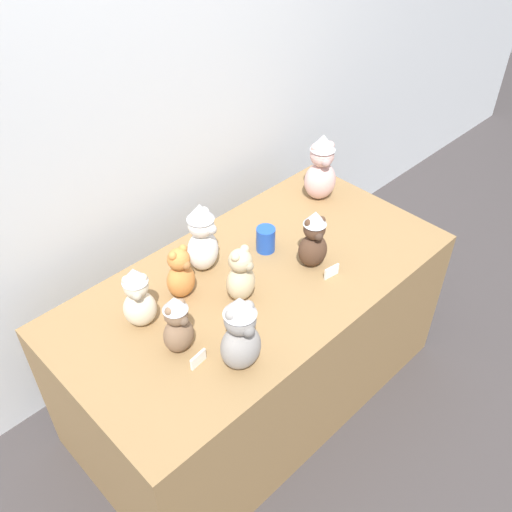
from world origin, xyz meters
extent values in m
plane|color=#3D3838|center=(0.00, 0.00, 0.00)|extent=(10.00, 10.00, 0.00)
cube|color=silver|center=(0.00, 0.92, 1.30)|extent=(7.00, 0.08, 2.60)
cube|color=olive|center=(0.00, 0.25, 0.37)|extent=(1.63, 0.84, 0.73)
ellipsoid|color=#4C3323|center=(0.23, 0.15, 0.81)|extent=(0.15, 0.14, 0.15)
sphere|color=#4C3323|center=(0.23, 0.15, 0.92)|extent=(0.09, 0.09, 0.09)
sphere|color=#4C3323|center=(0.20, 0.17, 0.95)|extent=(0.03, 0.03, 0.03)
sphere|color=#4C3323|center=(0.25, 0.14, 0.95)|extent=(0.03, 0.03, 0.03)
sphere|color=#412E23|center=(0.21, 0.12, 0.91)|extent=(0.04, 0.04, 0.04)
cone|color=silver|center=(0.23, 0.15, 0.97)|extent=(0.09, 0.09, 0.06)
ellipsoid|color=beige|center=(0.62, 0.45, 0.82)|extent=(0.19, 0.18, 0.18)
sphere|color=beige|center=(0.62, 0.45, 0.96)|extent=(0.11, 0.11, 0.11)
sphere|color=beige|center=(0.58, 0.47, 1.00)|extent=(0.04, 0.04, 0.04)
sphere|color=beige|center=(0.65, 0.44, 1.00)|extent=(0.04, 0.04, 0.04)
sphere|color=#A88783|center=(0.59, 0.41, 0.95)|extent=(0.05, 0.05, 0.05)
cone|color=silver|center=(0.62, 0.45, 1.03)|extent=(0.12, 0.12, 0.07)
ellipsoid|color=gray|center=(-0.33, -0.02, 0.82)|extent=(0.16, 0.14, 0.18)
sphere|color=gray|center=(-0.33, -0.02, 0.95)|extent=(0.11, 0.11, 0.11)
sphere|color=gray|center=(-0.37, -0.02, 0.99)|extent=(0.04, 0.04, 0.04)
sphere|color=gray|center=(-0.30, -0.02, 0.99)|extent=(0.04, 0.04, 0.04)
sphere|color=slate|center=(-0.34, -0.06, 0.94)|extent=(0.04, 0.04, 0.04)
cone|color=silver|center=(-0.33, -0.02, 1.01)|extent=(0.11, 0.11, 0.07)
ellipsoid|color=beige|center=(-0.46, 0.37, 0.81)|extent=(0.16, 0.15, 0.15)
sphere|color=beige|center=(-0.46, 0.37, 0.92)|extent=(0.09, 0.09, 0.09)
sphere|color=beige|center=(-0.49, 0.39, 0.95)|extent=(0.03, 0.03, 0.03)
sphere|color=beige|center=(-0.44, 0.36, 0.95)|extent=(0.03, 0.03, 0.03)
sphere|color=#ABA08A|center=(-0.48, 0.34, 0.91)|extent=(0.04, 0.04, 0.04)
cone|color=silver|center=(-0.46, 0.37, 0.97)|extent=(0.09, 0.09, 0.06)
ellipsoid|color=#D17F3D|center=(-0.26, 0.39, 0.80)|extent=(0.13, 0.11, 0.14)
sphere|color=#D17F3D|center=(-0.26, 0.39, 0.91)|extent=(0.09, 0.09, 0.09)
sphere|color=#D17F3D|center=(-0.29, 0.39, 0.94)|extent=(0.03, 0.03, 0.03)
sphere|color=#D17F3D|center=(-0.24, 0.39, 0.94)|extent=(0.03, 0.03, 0.03)
sphere|color=#A06536|center=(-0.26, 0.35, 0.90)|extent=(0.04, 0.04, 0.04)
ellipsoid|color=#7F6047|center=(-0.44, 0.18, 0.80)|extent=(0.12, 0.10, 0.14)
sphere|color=#7F6047|center=(-0.44, 0.18, 0.90)|extent=(0.08, 0.08, 0.08)
sphere|color=#7F6047|center=(-0.47, 0.18, 0.94)|extent=(0.03, 0.03, 0.03)
sphere|color=#7F6047|center=(-0.41, 0.18, 0.94)|extent=(0.03, 0.03, 0.03)
sphere|color=brown|center=(-0.44, 0.15, 0.90)|extent=(0.03, 0.03, 0.03)
cone|color=silver|center=(-0.44, 0.18, 0.95)|extent=(0.09, 0.09, 0.05)
ellipsoid|color=white|center=(-0.10, 0.45, 0.82)|extent=(0.18, 0.16, 0.17)
sphere|color=white|center=(-0.10, 0.45, 0.95)|extent=(0.10, 0.10, 0.10)
sphere|color=white|center=(-0.13, 0.44, 0.99)|extent=(0.04, 0.04, 0.04)
sphere|color=white|center=(-0.07, 0.46, 0.99)|extent=(0.04, 0.04, 0.04)
sphere|color=#B4B3AF|center=(-0.08, 0.41, 0.94)|extent=(0.04, 0.04, 0.04)
cone|color=silver|center=(-0.10, 0.45, 1.01)|extent=(0.11, 0.11, 0.07)
ellipsoid|color=#CCB78E|center=(-0.11, 0.22, 0.81)|extent=(0.14, 0.12, 0.15)
sphere|color=#CCB78E|center=(-0.11, 0.22, 0.92)|extent=(0.09, 0.09, 0.09)
sphere|color=#CCB78E|center=(-0.14, 0.21, 0.95)|extent=(0.03, 0.03, 0.03)
sphere|color=#CCB78E|center=(-0.08, 0.22, 0.95)|extent=(0.03, 0.03, 0.03)
sphere|color=#9D8E71|center=(-0.11, 0.18, 0.91)|extent=(0.04, 0.04, 0.04)
cylinder|color=blue|center=(0.16, 0.35, 0.79)|extent=(0.08, 0.08, 0.11)
cube|color=white|center=(-0.44, 0.08, 0.76)|extent=(0.07, 0.02, 0.05)
cube|color=white|center=(0.23, 0.05, 0.76)|extent=(0.07, 0.02, 0.05)
camera|label=1|loc=(-1.16, -0.94, 2.27)|focal=39.77mm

